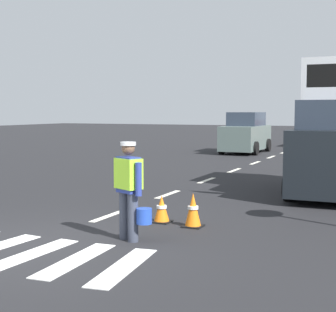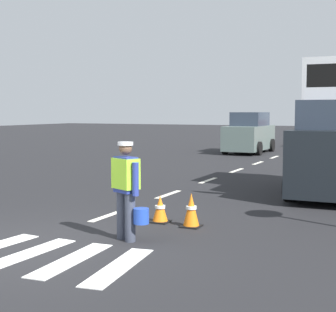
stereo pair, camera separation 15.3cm
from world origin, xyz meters
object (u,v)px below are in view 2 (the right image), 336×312
object	(u,v)px
road_worker	(127,186)
traffic_cone_far	(191,210)
car_outgoing_far	(333,130)
car_oncoming_second	(249,134)
traffic_cone_near	(160,209)

from	to	relation	value
road_worker	traffic_cone_far	xyz separation A→B (m)	(0.60, 1.40, -0.61)
car_outgoing_far	traffic_cone_far	bearing A→B (deg)	-89.21
road_worker	traffic_cone_far	bearing A→B (deg)	66.80
road_worker	car_oncoming_second	xyz separation A→B (m)	(-3.18, 18.75, 0.05)
traffic_cone_near	car_oncoming_second	size ratio (longest dim) A/B	0.12
road_worker	car_oncoming_second	world-z (taller)	car_oncoming_second
road_worker	traffic_cone_near	size ratio (longest dim) A/B	3.12
traffic_cone_far	car_outgoing_far	world-z (taller)	car_outgoing_far
traffic_cone_near	car_oncoming_second	distance (m)	17.51
traffic_cone_near	traffic_cone_far	size ratio (longest dim) A/B	0.83
car_oncoming_second	car_outgoing_far	world-z (taller)	car_outgoing_far
traffic_cone_far	car_oncoming_second	size ratio (longest dim) A/B	0.15
car_outgoing_far	road_worker	bearing A→B (deg)	-90.67
traffic_cone_far	car_outgoing_far	bearing A→B (deg)	90.79
car_oncoming_second	car_outgoing_far	distance (m)	6.59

